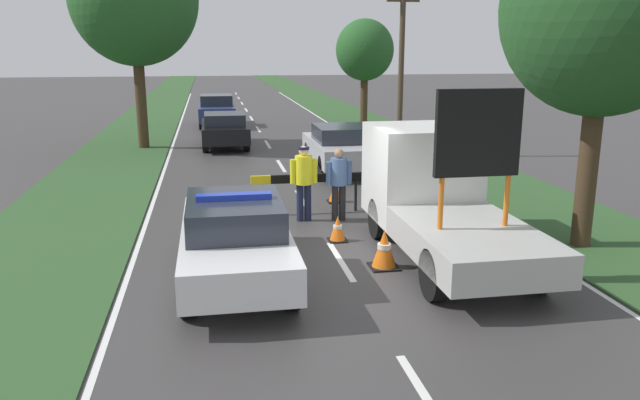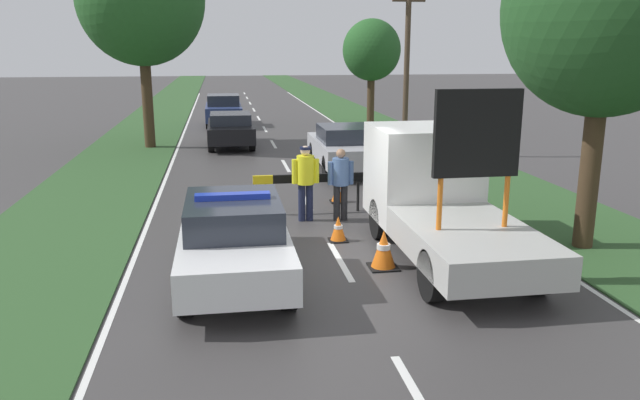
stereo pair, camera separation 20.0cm
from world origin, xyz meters
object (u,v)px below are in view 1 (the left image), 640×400
(police_officer, at_px, (304,177))
(traffic_cone_near_police, at_px, (338,229))
(road_barrier, at_px, (310,181))
(queued_car_sedan_silver, at_px, (341,147))
(work_truck, at_px, (436,193))
(utility_pole, at_px, (401,69))
(pedestrian_civilian, at_px, (339,179))
(roadside_tree_near_left, at_px, (365,51))
(roadside_tree_near_right, at_px, (604,10))
(queued_car_sedan_black, at_px, (225,129))
(queued_car_hatch_blue, at_px, (217,110))
(traffic_cone_near_truck, at_px, (335,191))
(police_car, at_px, (235,237))
(traffic_cone_centre_front, at_px, (384,249))

(police_officer, relative_size, traffic_cone_near_police, 3.30)
(road_barrier, xyz_separation_m, queued_car_sedan_silver, (1.88, 5.22, -0.02))
(work_truck, distance_m, utility_pole, 11.30)
(pedestrian_civilian, xyz_separation_m, roadside_tree_near_left, (4.79, 16.86, 2.82))
(roadside_tree_near_left, bearing_deg, roadside_tree_near_right, -90.78)
(queued_car_sedan_black, relative_size, roadside_tree_near_right, 0.64)
(road_barrier, bearing_deg, pedestrian_civilian, -50.51)
(queued_car_hatch_blue, bearing_deg, traffic_cone_near_truck, 99.42)
(queued_car_sedan_black, bearing_deg, work_truck, 104.87)
(police_officer, height_order, utility_pole, utility_pole)
(police_car, bearing_deg, work_truck, 12.48)
(queued_car_sedan_silver, bearing_deg, police_officer, 70.13)
(police_car, height_order, queued_car_sedan_silver, police_car)
(traffic_cone_near_truck, bearing_deg, queued_car_sedan_silver, 76.25)
(police_officer, height_order, roadside_tree_near_right, roadside_tree_near_right)
(police_officer, height_order, traffic_cone_near_police, police_officer)
(traffic_cone_near_police, bearing_deg, queued_car_hatch_blue, 96.14)
(work_truck, bearing_deg, queued_car_sedan_black, -76.42)
(traffic_cone_centre_front, xyz_separation_m, queued_car_sedan_silver, (1.15, 9.37, 0.43))
(pedestrian_civilian, relative_size, traffic_cone_near_police, 3.16)
(roadside_tree_near_left, relative_size, utility_pole, 0.86)
(traffic_cone_near_police, distance_m, utility_pole, 11.25)
(police_car, height_order, queued_car_hatch_blue, queued_car_hatch_blue)
(road_barrier, distance_m, pedestrian_civilian, 0.97)
(traffic_cone_near_police, bearing_deg, pedestrian_civilian, 77.55)
(traffic_cone_near_truck, bearing_deg, police_officer, -123.39)
(traffic_cone_centre_front, height_order, utility_pole, utility_pole)
(road_barrier, bearing_deg, traffic_cone_centre_front, -76.84)
(work_truck, distance_m, traffic_cone_centre_front, 1.76)
(police_car, xyz_separation_m, traffic_cone_near_police, (2.22, 1.89, -0.52))
(police_car, bearing_deg, roadside_tree_near_right, 3.94)
(pedestrian_civilian, xyz_separation_m, roadside_tree_near_right, (4.52, -2.84, 3.68))
(police_officer, relative_size, queued_car_sedan_silver, 0.40)
(work_truck, bearing_deg, utility_pole, -104.62)
(work_truck, relative_size, queued_car_sedan_black, 1.27)
(road_barrier, xyz_separation_m, pedestrian_civilian, (0.57, -0.77, 0.20))
(work_truck, bearing_deg, roadside_tree_near_right, 172.54)
(pedestrian_civilian, relative_size, utility_pole, 0.27)
(traffic_cone_near_police, xyz_separation_m, roadside_tree_near_right, (4.88, -1.22, 4.42))
(traffic_cone_centre_front, bearing_deg, roadside_tree_near_right, 7.12)
(work_truck, height_order, roadside_tree_near_left, roadside_tree_near_left)
(police_officer, xyz_separation_m, traffic_cone_near_police, (0.46, -1.70, -0.80))
(queued_car_hatch_blue, bearing_deg, utility_pole, 122.05)
(police_car, distance_m, queued_car_hatch_blue, 22.34)
(police_officer, distance_m, queued_car_hatch_blue, 18.83)
(traffic_cone_centre_front, relative_size, queued_car_hatch_blue, 0.18)
(work_truck, bearing_deg, police_car, 12.67)
(police_car, relative_size, traffic_cone_near_police, 8.86)
(police_car, xyz_separation_m, work_truck, (4.04, 1.00, 0.39))
(roadside_tree_near_left, bearing_deg, queued_car_sedan_silver, -107.71)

